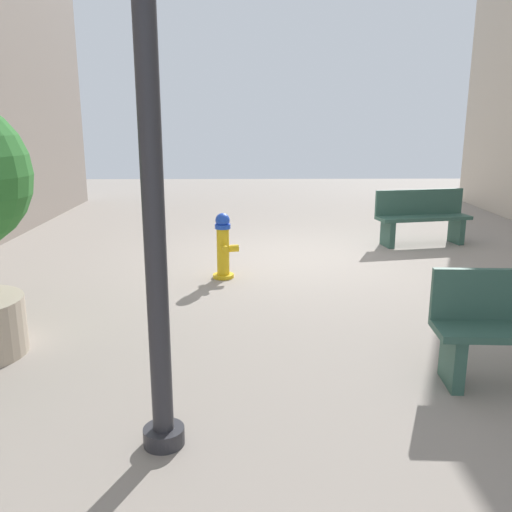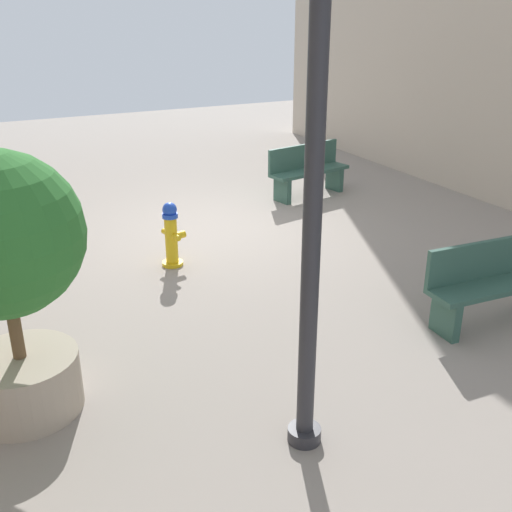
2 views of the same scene
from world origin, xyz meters
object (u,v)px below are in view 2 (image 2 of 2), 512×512
object	(u,v)px
bench_near	(307,170)
street_lamp	(315,159)
fire_hydrant	(171,234)
bench_far	(491,282)
planter_tree	(4,262)

from	to	relation	value
bench_near	street_lamp	bearing A→B (deg)	59.12
bench_near	fire_hydrant	bearing A→B (deg)	31.29
bench_near	bench_far	bearing A→B (deg)	82.14
fire_hydrant	bench_far	world-z (taller)	bench_far
bench_far	street_lamp	size ratio (longest dim) A/B	0.42
bench_near	planter_tree	bearing A→B (deg)	39.11
planter_tree	fire_hydrant	bearing A→B (deg)	-131.71
planter_tree	bench_near	bearing A→B (deg)	-140.89
bench_near	street_lamp	world-z (taller)	street_lamp
bench_near	planter_tree	world-z (taller)	planter_tree
bench_near	street_lamp	distance (m)	7.30
fire_hydrant	planter_tree	world-z (taller)	planter_tree
planter_tree	street_lamp	distance (m)	2.67
bench_far	street_lamp	bearing A→B (deg)	16.39
bench_far	planter_tree	distance (m)	5.04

